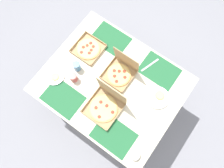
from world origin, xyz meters
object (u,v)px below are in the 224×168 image
cup_clear_right (77,66)px  plate_middle (158,97)px  pizza_box_center (120,71)px  pizza_box_corner_left (105,105)px  pizza_box_edge_far (88,49)px  cup_red (73,77)px  plate_far_left (54,75)px  condiment_bowl (135,155)px

cup_clear_right → plate_middle: bearing=14.7°
pizza_box_center → plate_middle: (0.42, 0.01, -0.04)m
pizza_box_corner_left → pizza_box_edge_far: size_ratio=1.24×
cup_red → plate_far_left: bearing=-154.2°
pizza_box_corner_left → cup_red: 0.39m
pizza_box_center → plate_middle: 0.42m
pizza_box_edge_far → pizza_box_center: bearing=-3.1°
pizza_box_edge_far → plate_far_left: 0.42m
pizza_box_corner_left → pizza_box_edge_far: 0.59m
pizza_box_center → plate_far_left: size_ratio=1.49×
pizza_box_corner_left → plate_middle: bearing=44.8°
pizza_box_edge_far → pizza_box_corner_left: bearing=-37.4°
pizza_box_edge_far → plate_far_left: size_ratio=1.34×
pizza_box_corner_left → condiment_bowl: size_ratio=4.06×
pizza_box_corner_left → plate_middle: size_ratio=1.54×
pizza_box_corner_left → cup_clear_right: (-0.43, 0.14, 0.00)m
cup_clear_right → pizza_box_corner_left: bearing=-17.9°
plate_far_left → cup_red: 0.19m
pizza_box_edge_far → cup_red: (0.08, -0.32, 0.04)m
cup_clear_right → condiment_bowl: (0.89, -0.34, -0.03)m
pizza_box_edge_far → plate_far_left: (-0.09, -0.41, -0.00)m
pizza_box_corner_left → cup_red: size_ratio=3.43×
pizza_box_center → pizza_box_edge_far: bearing=176.9°
pizza_box_center → plate_far_left: bearing=-141.7°
pizza_box_center → cup_clear_right: bearing=-151.0°
pizza_box_center → cup_red: (-0.31, -0.30, 0.00)m
cup_clear_right → plate_far_left: bearing=-125.1°
pizza_box_corner_left → cup_red: pizza_box_corner_left is taller
plate_middle → plate_far_left: same height
pizza_box_center → pizza_box_edge_far: (-0.39, 0.02, -0.03)m
plate_far_left → condiment_bowl: bearing=-8.6°
pizza_box_center → pizza_box_corner_left: (0.07, -0.34, 0.00)m
pizza_box_edge_far → plate_middle: bearing=-1.1°
pizza_box_center → plate_far_left: 0.62m
plate_middle → pizza_box_corner_left: bearing=-135.2°
pizza_box_center → condiment_bowl: bearing=-45.4°
pizza_box_center → pizza_box_edge_far: pizza_box_center is taller
pizza_box_center → cup_clear_right: pizza_box_center is taller
pizza_box_corner_left → condiment_bowl: (0.46, -0.20, -0.03)m
condiment_bowl → cup_clear_right: bearing=159.0°
pizza_box_corner_left → plate_far_left: size_ratio=1.66×
pizza_box_center → cup_red: 0.43m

